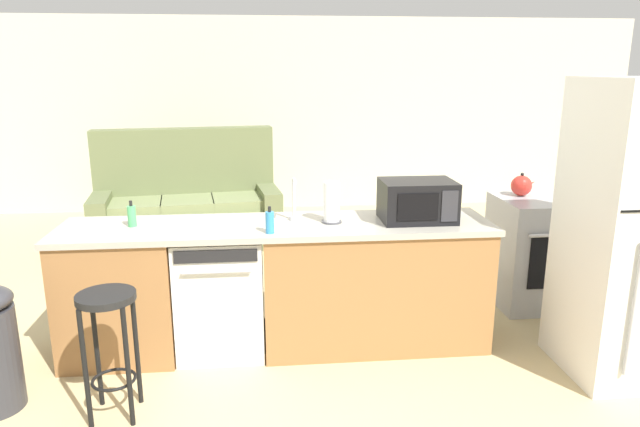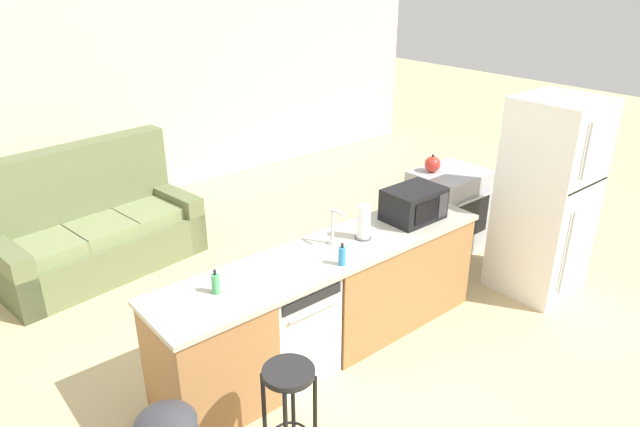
% 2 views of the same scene
% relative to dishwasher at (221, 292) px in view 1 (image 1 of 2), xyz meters
% --- Properties ---
extents(ground_plane, '(24.00, 24.00, 0.00)m').
position_rel_dishwasher_xyz_m(ground_plane, '(0.25, 0.00, -0.42)').
color(ground_plane, tan).
extents(wall_back, '(10.00, 0.06, 2.60)m').
position_rel_dishwasher_xyz_m(wall_back, '(0.55, 4.20, 0.88)').
color(wall_back, beige).
rests_on(wall_back, ground_plane).
extents(kitchen_counter, '(2.94, 0.66, 0.90)m').
position_rel_dishwasher_xyz_m(kitchen_counter, '(0.49, 0.00, -0.00)').
color(kitchen_counter, '#9E6B3D').
rests_on(kitchen_counter, ground_plane).
extents(dishwasher, '(0.58, 0.61, 0.84)m').
position_rel_dishwasher_xyz_m(dishwasher, '(0.00, 0.00, 0.00)').
color(dishwasher, silver).
rests_on(dishwasher, ground_plane).
extents(stove_range, '(0.76, 0.68, 0.90)m').
position_rel_dishwasher_xyz_m(stove_range, '(2.60, 0.55, 0.03)').
color(stove_range, '#A8AAB2').
rests_on(stove_range, ground_plane).
extents(refrigerator, '(0.72, 0.73, 1.88)m').
position_rel_dishwasher_xyz_m(refrigerator, '(2.60, -0.55, 0.52)').
color(refrigerator, white).
rests_on(refrigerator, ground_plane).
extents(microwave, '(0.50, 0.37, 0.28)m').
position_rel_dishwasher_xyz_m(microwave, '(1.37, -0.00, 0.62)').
color(microwave, black).
rests_on(microwave, kitchen_counter).
extents(sink_faucet, '(0.07, 0.18, 0.30)m').
position_rel_dishwasher_xyz_m(sink_faucet, '(0.52, 0.08, 0.61)').
color(sink_faucet, silver).
rests_on(sink_faucet, kitchen_counter).
extents(paper_towel_roll, '(0.14, 0.14, 0.28)m').
position_rel_dishwasher_xyz_m(paper_towel_roll, '(0.77, 0.00, 0.62)').
color(paper_towel_roll, '#4C4C51').
rests_on(paper_towel_roll, kitchen_counter).
extents(soap_bottle, '(0.06, 0.06, 0.18)m').
position_rel_dishwasher_xyz_m(soap_bottle, '(0.34, -0.22, 0.55)').
color(soap_bottle, '#338CCC').
rests_on(soap_bottle, kitchen_counter).
extents(dish_soap_bottle, '(0.06, 0.06, 0.18)m').
position_rel_dishwasher_xyz_m(dish_soap_bottle, '(-0.57, 0.04, 0.55)').
color(dish_soap_bottle, '#4CB266').
rests_on(dish_soap_bottle, kitchen_counter).
extents(kettle, '(0.21, 0.17, 0.19)m').
position_rel_dishwasher_xyz_m(kettle, '(2.43, 0.68, 0.56)').
color(kettle, red).
rests_on(kettle, stove_range).
extents(bar_stool, '(0.32, 0.32, 0.74)m').
position_rel_dishwasher_xyz_m(bar_stool, '(-0.56, -0.76, 0.11)').
color(bar_stool, black).
rests_on(bar_stool, ground_plane).
extents(couch, '(2.10, 1.16, 1.27)m').
position_rel_dishwasher_xyz_m(couch, '(-0.55, 2.62, -0.03)').
color(couch, '#667047').
rests_on(couch, ground_plane).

